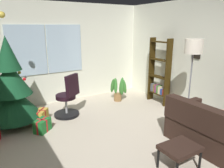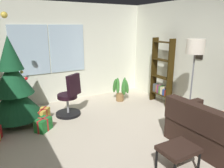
{
  "view_description": "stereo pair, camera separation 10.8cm",
  "coord_description": "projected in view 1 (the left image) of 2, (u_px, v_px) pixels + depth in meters",
  "views": [
    {
      "loc": [
        -1.73,
        -2.26,
        1.99
      ],
      "look_at": [
        0.13,
        0.77,
        1.0
      ],
      "focal_mm": 34.11,
      "sensor_mm": 36.0,
      "label": 1
    },
    {
      "loc": [
        -1.64,
        -2.32,
        1.99
      ],
      "look_at": [
        0.13,
        0.77,
        1.0
      ],
      "focal_mm": 34.11,
      "sensor_mm": 36.0,
      "label": 2
    }
  ],
  "objects": [
    {
      "name": "floor_lamp",
      "position": [
        193.0,
        53.0,
        4.05
      ],
      "size": [
        0.34,
        0.34,
        1.75
      ],
      "color": "slate",
      "rests_on": "ground_plane"
    },
    {
      "name": "ground_plane",
      "position": [
        131.0,
        162.0,
        3.27
      ],
      "size": [
        4.66,
        6.25,
        0.1
      ],
      "primitive_type": "cube",
      "color": "beige"
    },
    {
      "name": "bookshelf",
      "position": [
        159.0,
        75.0,
        5.51
      ],
      "size": [
        0.18,
        0.64,
        1.69
      ],
      "color": "#2E2008",
      "rests_on": "ground_plane"
    },
    {
      "name": "potted_plant",
      "position": [
        119.0,
        90.0,
        5.75
      ],
      "size": [
        0.43,
        0.49,
        0.65
      ],
      "color": "olive",
      "rests_on": "ground_plane"
    },
    {
      "name": "footstool",
      "position": [
        180.0,
        149.0,
        2.98
      ],
      "size": [
        0.53,
        0.41,
        0.36
      ],
      "color": "black",
      "rests_on": "ground_plane"
    },
    {
      "name": "office_chair",
      "position": [
        68.0,
        100.0,
        4.74
      ],
      "size": [
        0.58,
        0.59,
        0.97
      ],
      "color": "black",
      "rests_on": "ground_plane"
    },
    {
      "name": "wall_back_with_windows",
      "position": [
        59.0,
        53.0,
        5.52
      ],
      "size": [
        4.66,
        0.12,
        2.56
      ],
      "color": "silver",
      "rests_on": "ground_plane"
    },
    {
      "name": "gift_box_gold",
      "position": [
        41.0,
        116.0,
        4.51
      ],
      "size": [
        0.36,
        0.39,
        0.27
      ],
      "color": "gold",
      "rests_on": "ground_plane"
    },
    {
      "name": "gift_box_green",
      "position": [
        42.0,
        125.0,
        4.1
      ],
      "size": [
        0.37,
        0.36,
        0.26
      ],
      "color": "#1E722D",
      "rests_on": "ground_plane"
    },
    {
      "name": "holiday_tree",
      "position": [
        12.0,
        90.0,
        4.23
      ],
      "size": [
        1.1,
        1.1,
        2.23
      ],
      "color": "#4C331E",
      "rests_on": "ground_plane"
    }
  ]
}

